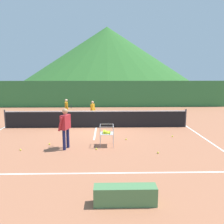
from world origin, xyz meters
TOP-DOWN VIEW (x-y plane):
  - ground_plane at (0.00, 0.00)m, footprint 120.00×120.00m
  - line_baseline_near at (0.00, -6.15)m, footprint 10.59×0.08m
  - line_baseline_far at (0.00, 4.53)m, footprint 10.59×0.08m
  - line_sideline_west at (-5.30, 0.00)m, footprint 0.08×10.68m
  - line_sideline_east at (5.30, 0.00)m, footprint 0.08×10.68m
  - line_service_center at (0.00, 0.00)m, footprint 0.08×5.06m
  - tennis_net at (0.00, 0.00)m, footprint 10.40×0.08m
  - instructor at (-1.09, -3.73)m, footprint 0.47×0.84m
  - student_0 at (-2.11, 2.59)m, footprint 0.52×0.60m
  - student_1 at (-0.32, 2.05)m, footprint 0.33×0.52m
  - ball_cart at (0.58, -3.37)m, footprint 0.58×0.58m
  - tennis_ball_0 at (3.83, -2.09)m, footprint 0.07×0.07m
  - tennis_ball_1 at (0.17, -3.91)m, footprint 0.07×0.07m
  - tennis_ball_2 at (1.51, -2.55)m, footprint 0.07×0.07m
  - tennis_ball_3 at (2.60, -4.41)m, footprint 0.07×0.07m
  - tennis_ball_4 at (-1.91, -3.19)m, footprint 0.07×0.07m
  - tennis_ball_6 at (-2.90, -3.94)m, footprint 0.07×0.07m
  - windscreen_fence at (0.00, 7.99)m, footprint 23.31×0.08m
  - courtside_bench at (1.03, -7.88)m, footprint 1.50×0.36m
  - hill_0 at (0.85, 72.36)m, footprint 59.00×59.00m

SIDE VIEW (x-z plane):
  - ground_plane at x=0.00m, z-range 0.00..0.00m
  - line_baseline_near at x=0.00m, z-range 0.00..0.01m
  - line_baseline_far at x=0.00m, z-range 0.00..0.01m
  - line_sideline_west at x=-5.30m, z-range 0.00..0.01m
  - line_sideline_east at x=5.30m, z-range 0.00..0.01m
  - line_service_center at x=0.00m, z-range 0.00..0.01m
  - tennis_ball_0 at x=3.83m, z-range 0.00..0.07m
  - tennis_ball_1 at x=0.17m, z-range 0.00..0.07m
  - tennis_ball_2 at x=1.51m, z-range 0.00..0.07m
  - tennis_ball_3 at x=2.60m, z-range 0.00..0.07m
  - tennis_ball_4 at x=-1.91m, z-range 0.00..0.07m
  - tennis_ball_6 at x=-2.90m, z-range 0.00..0.07m
  - courtside_bench at x=1.03m, z-range 0.00..0.46m
  - tennis_net at x=0.00m, z-range -0.03..1.02m
  - ball_cart at x=0.58m, z-range 0.14..1.04m
  - student_1 at x=-0.32m, z-range 0.13..1.42m
  - student_0 at x=-2.11m, z-range 0.14..1.50m
  - instructor at x=-1.09m, z-range 0.17..1.86m
  - windscreen_fence at x=0.00m, z-range 0.00..2.39m
  - hill_0 at x=0.85m, z-range 0.00..19.14m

